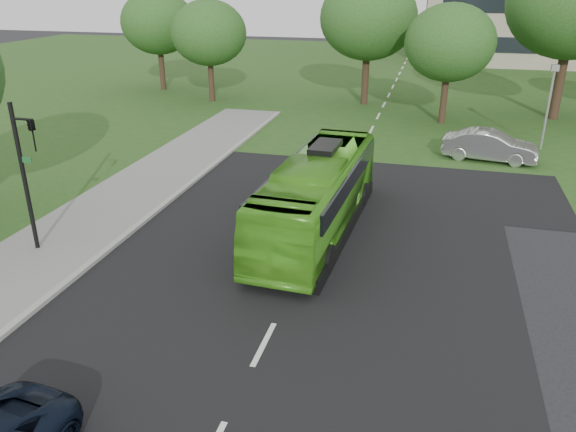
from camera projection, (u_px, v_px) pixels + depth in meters
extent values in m
plane|color=black|center=(283.00, 306.00, 16.96)|extent=(160.00, 160.00, 0.00)
cube|color=black|center=(368.00, 137.00, 34.75)|extent=(14.00, 120.00, 0.01)
cube|color=black|center=(353.00, 166.00, 29.41)|extent=(80.00, 12.00, 0.01)
cube|color=silver|center=(356.00, 161.00, 30.30)|extent=(0.15, 90.00, 0.01)
cube|color=#224B19|center=(399.00, 75.00, 56.99)|extent=(120.00, 60.00, 0.01)
cylinder|color=black|center=(211.00, 83.00, 44.45)|extent=(0.44, 0.44, 2.92)
ellipsoid|color=#1F4C19|center=(209.00, 33.00, 42.96)|extent=(5.79, 5.79, 4.92)
cylinder|color=black|center=(365.00, 81.00, 43.30)|extent=(0.53, 0.53, 3.50)
ellipsoid|color=#1F4C19|center=(368.00, 18.00, 41.48)|extent=(7.20, 7.20, 6.12)
cylinder|color=black|center=(443.00, 101.00, 37.71)|extent=(0.44, 0.44, 2.93)
ellipsoid|color=#1F4C19|center=(450.00, 43.00, 36.22)|extent=(5.83, 5.83, 4.95)
cylinder|color=black|center=(558.00, 88.00, 38.53)|extent=(0.64, 0.64, 4.25)
ellipsoid|color=#1F4C19|center=(574.00, 2.00, 36.35)|extent=(8.55, 8.55, 7.27)
cylinder|color=black|center=(162.00, 71.00, 49.06)|extent=(0.47, 0.47, 3.16)
ellipsoid|color=#1F4C19|center=(158.00, 22.00, 47.46)|extent=(6.19, 6.19, 5.26)
imported|color=#51B123|center=(317.00, 195.00, 21.47)|extent=(3.06, 10.83, 2.99)
imported|color=#B6B6BB|center=(490.00, 146.00, 30.15)|extent=(5.10, 2.41, 1.61)
cylinder|color=black|center=(25.00, 181.00, 19.31)|extent=(0.15, 0.15, 5.42)
cylinder|color=black|center=(22.00, 119.00, 18.37)|extent=(0.76, 0.09, 0.09)
imported|color=black|center=(33.00, 136.00, 18.52)|extent=(0.24, 0.26, 1.08)
cube|color=#195926|center=(25.00, 160.00, 18.97)|extent=(0.54, 0.04, 0.19)
cylinder|color=gray|center=(547.00, 111.00, 31.54)|extent=(0.13, 0.13, 4.49)
cube|color=gray|center=(555.00, 68.00, 30.62)|extent=(0.47, 0.43, 0.34)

